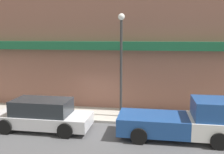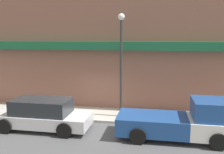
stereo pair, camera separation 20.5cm
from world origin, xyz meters
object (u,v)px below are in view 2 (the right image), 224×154
(parked_car, at_px, (42,114))
(pickup_truck, at_px, (184,122))
(street_lamp, at_px, (121,54))
(fire_hydrant, at_px, (72,108))

(parked_car, bearing_deg, pickup_truck, -0.22)
(pickup_truck, relative_size, street_lamp, 0.93)
(pickup_truck, distance_m, fire_hydrant, 6.32)
(pickup_truck, xyz_separation_m, parked_car, (-6.79, 0.00, -0.06))
(parked_car, distance_m, fire_hydrant, 2.24)
(parked_car, relative_size, fire_hydrant, 6.32)
(parked_car, xyz_separation_m, street_lamp, (3.60, 2.28, 2.89))
(pickup_truck, relative_size, fire_hydrant, 6.92)
(fire_hydrant, bearing_deg, parked_car, -111.79)
(street_lamp, bearing_deg, fire_hydrant, -175.59)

